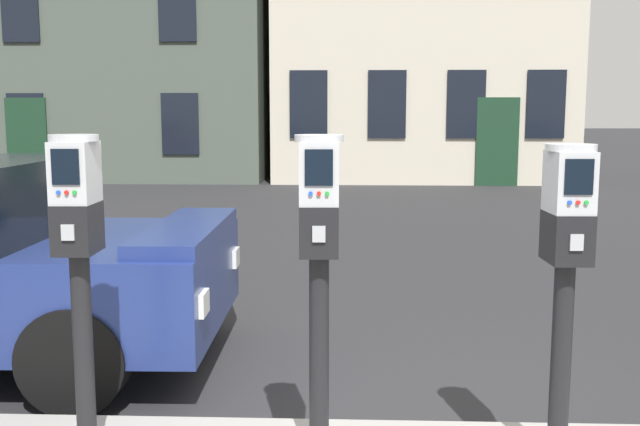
{
  "coord_description": "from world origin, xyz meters",
  "views": [
    {
      "loc": [
        -0.01,
        -3.41,
        1.74
      ],
      "look_at": [
        -0.14,
        -0.15,
        1.28
      ],
      "focal_mm": 40.59,
      "sensor_mm": 36.0,
      "label": 1
    }
  ],
  "objects": [
    {
      "name": "parking_meter_end_of_row",
      "position": [
        0.95,
        -0.25,
        1.15
      ],
      "size": [
        0.22,
        0.26,
        1.46
      ],
      "rotation": [
        0.0,
        0.0,
        -1.54
      ],
      "color": "black",
      "rests_on": "sidewalk_slab"
    },
    {
      "name": "parking_meter_twin_adjacent",
      "position": [
        -0.14,
        -0.25,
        1.18
      ],
      "size": [
        0.22,
        0.26,
        1.5
      ],
      "rotation": [
        0.0,
        0.0,
        -1.54
      ],
      "color": "black",
      "rests_on": "sidewalk_slab"
    },
    {
      "name": "parking_meter_near_kerb",
      "position": [
        -1.22,
        -0.25,
        1.17
      ],
      "size": [
        0.22,
        0.26,
        1.5
      ],
      "rotation": [
        0.0,
        0.0,
        -1.54
      ],
      "color": "black",
      "rests_on": "sidewalk_slab"
    }
  ]
}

